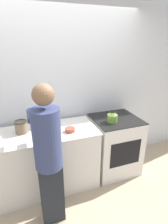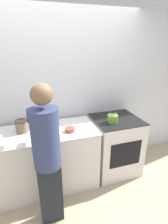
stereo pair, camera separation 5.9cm
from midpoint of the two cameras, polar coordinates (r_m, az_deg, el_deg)
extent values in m
plane|color=tan|center=(2.76, -2.68, -25.22)|extent=(12.00, 12.00, 0.00)
cube|color=silver|center=(2.71, -7.40, 6.15)|extent=(8.00, 0.05, 2.60)
cube|color=silver|center=(2.67, -12.89, -15.12)|extent=(1.54, 0.65, 0.89)
cube|color=silver|center=(2.43, -13.77, -6.52)|extent=(1.57, 0.67, 0.02)
cube|color=silver|center=(2.96, 10.56, -10.57)|extent=(0.71, 0.68, 0.92)
cube|color=black|center=(2.74, 11.21, -2.32)|extent=(0.71, 0.68, 0.01)
cube|color=black|center=(2.69, 14.04, -13.24)|extent=(0.50, 0.01, 0.40)
cube|color=#1F242A|center=(2.27, -10.04, -24.50)|extent=(0.26, 0.16, 0.79)
cylinder|color=navy|center=(1.82, -11.51, -8.55)|extent=(0.29, 0.29, 0.65)
sphere|color=brown|center=(1.64, -12.72, 5.64)|extent=(0.21, 0.21, 0.21)
cylinder|color=navy|center=(1.99, -16.37, -0.92)|extent=(0.08, 0.30, 0.08)
cylinder|color=navy|center=(2.01, -9.41, -0.11)|extent=(0.08, 0.30, 0.08)
cube|color=silver|center=(2.31, -11.18, -7.39)|extent=(0.31, 0.19, 0.02)
cube|color=silver|center=(2.32, -11.37, -6.92)|extent=(0.14, 0.07, 0.01)
cube|color=black|center=(2.28, -13.93, -7.60)|extent=(0.09, 0.05, 0.01)
cylinder|color=olive|center=(2.59, 9.98, -2.15)|extent=(0.15, 0.15, 0.11)
cone|color=olive|center=(2.56, 10.08, -0.70)|extent=(0.12, 0.12, 0.03)
sphere|color=black|center=(2.56, 10.12, -0.22)|extent=(0.02, 0.02, 0.02)
torus|color=black|center=(2.55, 10.13, 0.03)|extent=(0.11, 0.11, 0.01)
cylinder|color=#9E4738|center=(2.36, -3.95, -5.76)|extent=(0.13, 0.13, 0.05)
cylinder|color=#756047|center=(2.46, -19.05, -4.56)|extent=(0.16, 0.16, 0.16)
cylinder|color=#28231E|center=(2.42, -19.29, -2.77)|extent=(0.16, 0.16, 0.01)
camera|label=1|loc=(0.03, -89.28, 0.28)|focal=28.00mm
camera|label=2|loc=(0.03, 90.72, -0.28)|focal=28.00mm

